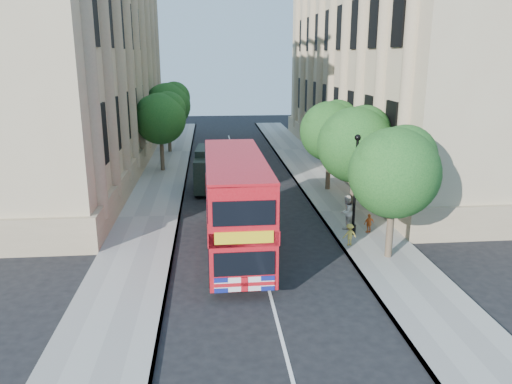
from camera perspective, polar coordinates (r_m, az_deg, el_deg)
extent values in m
plane|color=black|center=(19.84, 1.62, -11.59)|extent=(120.00, 120.00, 0.00)
cube|color=gray|center=(30.04, 10.25, -2.20)|extent=(3.50, 80.00, 0.12)
cube|color=gray|center=(29.18, -12.10, -2.82)|extent=(3.50, 80.00, 0.12)
cube|color=tan|center=(44.53, 16.25, 14.78)|extent=(12.00, 38.00, 18.00)
cube|color=tan|center=(43.15, -21.66, 14.33)|extent=(12.00, 38.00, 18.00)
cylinder|color=#473828|center=(23.31, 15.06, -4.12)|extent=(0.32, 0.32, 2.86)
sphere|color=#17471A|center=(22.61, 15.52, 2.11)|extent=(4.00, 4.00, 4.00)
sphere|color=#17471A|center=(23.06, 16.68, 3.93)|extent=(2.80, 2.80, 2.80)
sphere|color=#17471A|center=(22.05, 14.67, 3.24)|extent=(2.60, 2.60, 2.60)
cylinder|color=#473828|center=(28.73, 11.01, -0.06)|extent=(0.32, 0.32, 2.99)
sphere|color=#17471A|center=(28.14, 11.29, 5.29)|extent=(4.20, 4.20, 4.20)
sphere|color=#17471A|center=(28.59, 12.29, 6.77)|extent=(2.94, 2.94, 2.94)
sphere|color=#17471A|center=(27.63, 10.52, 6.29)|extent=(2.73, 2.73, 2.73)
cylinder|color=#473828|center=(34.36, 8.25, 2.52)|extent=(0.32, 0.32, 2.90)
sphere|color=#17471A|center=(33.88, 8.42, 6.88)|extent=(4.00, 4.00, 4.00)
sphere|color=#17471A|center=(34.32, 9.29, 8.06)|extent=(2.80, 2.80, 2.80)
sphere|color=#17471A|center=(33.40, 7.73, 7.70)|extent=(2.60, 2.60, 2.60)
cylinder|color=#473828|center=(40.44, -10.69, 4.40)|extent=(0.32, 0.32, 2.99)
sphere|color=#17471A|center=(40.02, -10.88, 8.23)|extent=(4.00, 4.00, 4.00)
sphere|color=#17471A|center=(40.29, -10.02, 9.29)|extent=(2.80, 2.80, 2.80)
sphere|color=#17471A|center=(39.72, -11.69, 8.92)|extent=(2.60, 2.60, 2.60)
cylinder|color=#473828|center=(48.28, -9.87, 6.30)|extent=(0.32, 0.32, 3.17)
sphere|color=#17471A|center=(47.92, -10.03, 9.70)|extent=(4.20, 4.20, 4.20)
sphere|color=#17471A|center=(48.21, -9.31, 10.62)|extent=(2.94, 2.94, 2.94)
sphere|color=#17471A|center=(47.61, -10.69, 10.33)|extent=(2.73, 2.73, 2.73)
cylinder|color=black|center=(26.09, 11.00, -4.23)|extent=(0.30, 0.30, 0.50)
cylinder|color=black|center=(25.44, 11.26, 0.55)|extent=(0.14, 0.14, 5.00)
sphere|color=black|center=(24.93, 11.56, 6.12)|extent=(0.32, 0.32, 0.32)
cube|color=#B00C15|center=(22.79, -2.36, -1.23)|extent=(2.67, 9.78, 4.06)
cube|color=black|center=(23.06, -2.34, -3.37)|extent=(2.73, 9.17, 0.92)
cube|color=black|center=(22.51, -2.39, 1.34)|extent=(2.73, 9.17, 0.92)
cube|color=yellow|center=(18.14, -1.37, -5.21)|extent=(2.16, 0.10, 0.46)
cylinder|color=black|center=(20.23, -4.99, -9.48)|extent=(0.30, 1.03, 1.03)
cylinder|color=black|center=(20.38, 1.63, -9.23)|extent=(0.30, 1.03, 1.03)
cylinder|color=black|center=(26.43, -5.29, -3.42)|extent=(0.30, 1.03, 1.03)
cylinder|color=black|center=(26.55, -0.27, -3.26)|extent=(0.30, 1.03, 1.03)
cube|color=black|center=(32.67, -5.25, 1.84)|extent=(2.16, 1.97, 2.16)
cube|color=black|center=(31.76, -5.34, 1.92)|extent=(1.86, 0.21, 0.72)
cube|color=black|center=(34.83, -5.05, 3.04)|extent=(2.25, 3.41, 2.57)
cube|color=black|center=(34.51, -5.06, 0.81)|extent=(2.14, 5.04, 0.26)
cylinder|color=black|center=(32.88, -6.83, 0.12)|extent=(0.27, 0.84, 0.82)
cylinder|color=black|center=(32.77, -3.60, 0.15)|extent=(0.27, 0.84, 0.82)
cylinder|color=black|center=(36.16, -6.40, 1.53)|extent=(0.27, 0.84, 0.82)
cylinder|color=black|center=(36.06, -3.46, 1.56)|extent=(0.27, 0.84, 0.82)
imported|color=black|center=(20.40, 1.39, -8.28)|extent=(0.67, 0.52, 1.63)
imported|color=silver|center=(26.64, 10.31, -2.27)|extent=(1.13, 1.10, 1.83)
imported|color=orange|center=(26.40, 12.79, -3.51)|extent=(0.64, 0.41, 1.01)
imported|color=gold|center=(24.49, 10.64, -4.80)|extent=(0.77, 0.55, 1.09)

